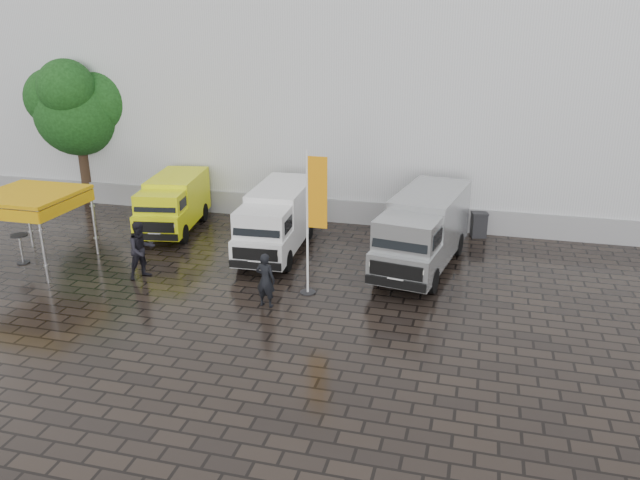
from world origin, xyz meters
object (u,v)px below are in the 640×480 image
at_px(canopy_tent, 29,198).
at_px(person_front, 266,280).
at_px(van_silver, 423,233).
at_px(van_white, 277,222).
at_px(person_tent, 142,250).
at_px(van_yellow, 173,205).
at_px(flagpole, 313,217).
at_px(wheelie_bin, 479,224).
at_px(cocktail_table, 21,249).

bearing_deg(canopy_tent, person_front, -7.46).
bearing_deg(van_silver, van_white, -172.99).
bearing_deg(canopy_tent, person_tent, -1.38).
height_order(van_yellow, person_front, van_yellow).
distance_m(canopy_tent, person_front, 9.22).
bearing_deg(flagpole, van_white, 124.86).
xyz_separation_m(van_silver, person_tent, (-9.00, -3.23, -0.31)).
relative_size(van_white, canopy_tent, 1.81).
relative_size(flagpole, wheelie_bin, 4.60).
distance_m(canopy_tent, flagpole, 10.14).
height_order(van_white, wheelie_bin, van_white).
height_order(canopy_tent, wheelie_bin, canopy_tent).
bearing_deg(person_tent, van_yellow, 49.02).
bearing_deg(van_yellow, van_white, -24.69).
bearing_deg(van_white, person_tent, -139.51).
xyz_separation_m(van_silver, canopy_tent, (-13.23, -3.13, 1.17)).
height_order(van_silver, person_tent, van_silver).
relative_size(flagpole, person_front, 2.71).
height_order(van_yellow, flagpole, flagpole).
distance_m(van_silver, cocktail_table, 14.24).
bearing_deg(van_white, van_yellow, 161.80).
bearing_deg(cocktail_table, canopy_tent, 3.57).
distance_m(flagpole, cocktail_table, 10.97).
distance_m(van_white, cocktail_table, 9.16).
height_order(van_silver, person_front, van_silver).
relative_size(van_white, van_silver, 0.92).
height_order(flagpole, person_tent, flagpole).
distance_m(van_yellow, wheelie_bin, 12.40).
xyz_separation_m(van_silver, flagpole, (-3.09, -3.06, 1.27)).
height_order(van_white, cocktail_table, van_white).
bearing_deg(van_yellow, person_front, -53.68).
height_order(van_white, person_front, van_white).
bearing_deg(van_white, flagpole, -58.26).
relative_size(van_yellow, van_white, 0.86).
height_order(cocktail_table, wheelie_bin, cocktail_table).
height_order(canopy_tent, cocktail_table, canopy_tent).
bearing_deg(wheelie_bin, canopy_tent, -167.17).
bearing_deg(canopy_tent, van_silver, 13.30).
xyz_separation_m(cocktail_table, person_front, (9.63, -1.14, 0.32)).
xyz_separation_m(person_front, person_tent, (-4.77, 1.08, 0.13)).
xyz_separation_m(wheelie_bin, person_tent, (-10.88, -7.20, 0.48)).
relative_size(van_silver, flagpole, 1.29).
relative_size(person_front, person_tent, 0.87).
distance_m(van_yellow, canopy_tent, 5.70).
distance_m(van_silver, wheelie_bin, 4.46).
relative_size(van_white, cocktail_table, 5.15).
distance_m(van_silver, person_tent, 9.57).
xyz_separation_m(van_white, canopy_tent, (-7.86, -3.35, 1.27)).
bearing_deg(cocktail_table, wheelie_bin, 24.38).
distance_m(van_white, van_silver, 5.38).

